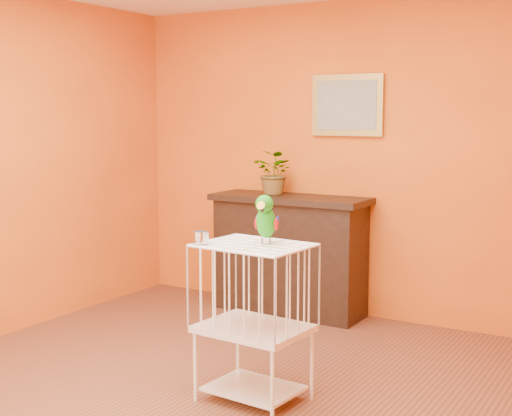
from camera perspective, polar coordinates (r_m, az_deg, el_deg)
The scene contains 8 objects.
ground at distance 4.33m, azimuth -5.33°, elevation -15.32°, with size 4.50×4.50×0.00m, color brown.
room_shell at distance 3.99m, azimuth -5.60°, elevation 6.15°, with size 4.50×4.50×4.50m.
console_cabinet at distance 6.04m, azimuth 2.67°, elevation -3.72°, with size 1.35×0.48×1.00m.
potted_plant at distance 6.02m, azimuth 1.56°, elevation 2.46°, with size 0.34×0.38×0.29m, color #26722D.
framed_picture at distance 5.92m, azimuth 7.30°, elevation 8.16°, with size 0.62×0.04×0.50m.
birdcage at distance 4.19m, azimuth -0.19°, elevation -8.99°, with size 0.64×0.51×0.93m.
feed_cup at distance 4.11m, azimuth -4.48°, elevation -2.34°, with size 0.10×0.10×0.07m, color silver.
parrot at distance 4.07m, azimuth 0.80°, elevation -0.87°, with size 0.15×0.26×0.29m.
Camera 1 is at (2.36, -3.22, 1.67)m, focal length 50.00 mm.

